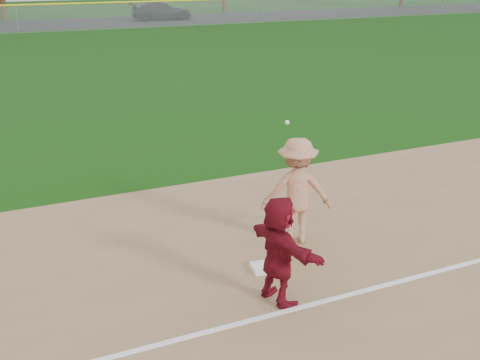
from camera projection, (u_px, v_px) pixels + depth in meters
name	position (u px, v px, depth m)	size (l,w,h in m)	color
ground	(279.00, 284.00, 9.76)	(160.00, 160.00, 0.00)	#13410C
foul_line	(304.00, 306.00, 9.07)	(60.00, 0.10, 0.01)	white
parking_asphalt	(11.00, 26.00, 48.98)	(120.00, 10.00, 0.01)	black
first_base	(263.00, 268.00, 10.15)	(0.38, 0.38, 0.08)	white
base_runner	(279.00, 250.00, 8.97)	(1.58, 0.50, 1.70)	maroon
car_right	(161.00, 11.00, 53.70)	(2.20, 5.42, 1.57)	black
first_base_play	(297.00, 191.00, 10.89)	(1.47, 1.33, 2.54)	#A3A3A6
outfield_fence	(15.00, 6.00, 43.20)	(110.00, 0.12, 110.00)	#999EA0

